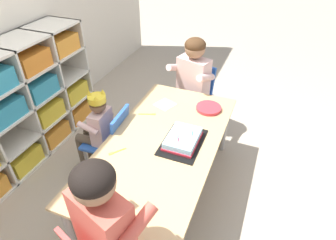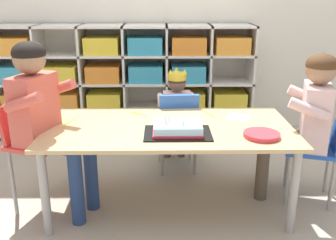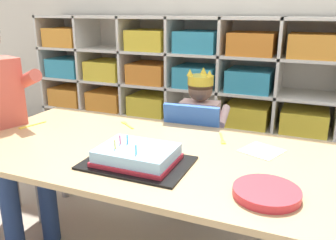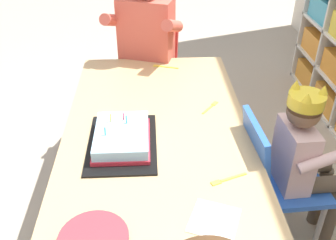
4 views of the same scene
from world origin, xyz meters
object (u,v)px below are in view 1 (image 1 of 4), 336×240
at_px(birthday_cake_on_tray, 183,140).
at_px(fork_at_table_front_edge, 107,210).
at_px(fork_beside_plate_stack, 116,152).
at_px(adult_helper_seated, 114,218).
at_px(classroom_chair_blue, 111,139).
at_px(paper_plate_stack, 209,108).
at_px(activity_table, 162,148).
at_px(guest_at_table_side, 190,79).
at_px(child_with_crown, 97,124).
at_px(classroom_chair_guest_side, 195,93).
at_px(fork_near_cake_tray, 148,114).

bearing_deg(birthday_cake_on_tray, fork_at_table_front_edge, 164.22).
bearing_deg(fork_beside_plate_stack, adult_helper_seated, -111.59).
bearing_deg(adult_helper_seated, fork_beside_plate_stack, -41.31).
relative_size(classroom_chair_blue, paper_plate_stack, 3.11).
xyz_separation_m(classroom_chair_blue, paper_plate_stack, (0.46, -0.69, 0.19)).
relative_size(activity_table, guest_at_table_side, 1.55).
bearing_deg(guest_at_table_side, fork_beside_plate_stack, -82.67).
distance_m(activity_table, child_with_crown, 0.61).
height_order(activity_table, classroom_chair_guest_side, classroom_chair_guest_side).
bearing_deg(classroom_chair_blue, paper_plate_stack, 119.87).
xyz_separation_m(child_with_crown, birthday_cake_on_tray, (-0.02, -0.75, 0.08)).
bearing_deg(fork_beside_plate_stack, fork_at_table_front_edge, -117.47).
xyz_separation_m(classroom_chair_blue, birthday_cake_on_tray, (-0.03, -0.63, 0.21)).
relative_size(activity_table, fork_beside_plate_stack, 13.99).
xyz_separation_m(paper_plate_stack, fork_near_cake_tray, (-0.25, 0.44, -0.01)).
bearing_deg(fork_near_cake_tray, fork_at_table_front_edge, 80.59).
bearing_deg(birthday_cake_on_tray, child_with_crown, 88.57).
height_order(activity_table, fork_at_table_front_edge, fork_at_table_front_edge).
bearing_deg(classroom_chair_guest_side, adult_helper_seated, -70.24).
height_order(child_with_crown, adult_helper_seated, adult_helper_seated).
bearing_deg(classroom_chair_guest_side, activity_table, -70.98).
bearing_deg(guest_at_table_side, classroom_chair_blue, -100.63).
relative_size(adult_helper_seated, classroom_chair_guest_side, 1.61).
xyz_separation_m(classroom_chair_guest_side, birthday_cake_on_tray, (-0.95, -0.19, 0.18)).
distance_m(child_with_crown, fork_beside_plate_stack, 0.45).
relative_size(classroom_chair_guest_side, fork_at_table_front_edge, 4.71).
xyz_separation_m(classroom_chair_guest_side, paper_plate_stack, (-0.46, -0.25, 0.17)).
bearing_deg(classroom_chair_blue, fork_at_table_front_edge, 27.50).
xyz_separation_m(fork_at_table_front_edge, fork_near_cake_tray, (0.93, 0.18, 0.00)).
height_order(guest_at_table_side, paper_plate_stack, guest_at_table_side).
xyz_separation_m(guest_at_table_side, paper_plate_stack, (-0.35, -0.28, -0.04)).
bearing_deg(activity_table, fork_near_cake_tray, 40.32).
xyz_separation_m(activity_table, fork_at_table_front_edge, (-0.65, 0.06, 0.06)).
height_order(adult_helper_seated, fork_beside_plate_stack, adult_helper_seated).
height_order(child_with_crown, fork_near_cake_tray, child_with_crown).
distance_m(fork_at_table_front_edge, fork_beside_plate_stack, 0.48).
bearing_deg(fork_near_cake_tray, activity_table, 109.85).
bearing_deg(fork_at_table_front_edge, guest_at_table_side, -72.11).
bearing_deg(birthday_cake_on_tray, activity_table, 109.45).
bearing_deg(child_with_crown, activity_table, 80.01).
bearing_deg(paper_plate_stack, fork_near_cake_tray, 119.77).
relative_size(fork_beside_plate_stack, fork_near_cake_tray, 0.79).
distance_m(classroom_chair_guest_side, paper_plate_stack, 0.55).
xyz_separation_m(classroom_chair_blue, fork_beside_plate_stack, (-0.29, -0.24, 0.18)).
xyz_separation_m(classroom_chair_blue, child_with_crown, (-0.01, 0.11, 0.13)).
bearing_deg(activity_table, paper_plate_stack, -20.80).
height_order(birthday_cake_on_tray, fork_at_table_front_edge, birthday_cake_on_tray).
relative_size(adult_helper_seated, birthday_cake_on_tray, 2.74).
distance_m(classroom_chair_guest_side, guest_at_table_side, 0.24).
distance_m(birthday_cake_on_tray, fork_near_cake_tray, 0.45).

